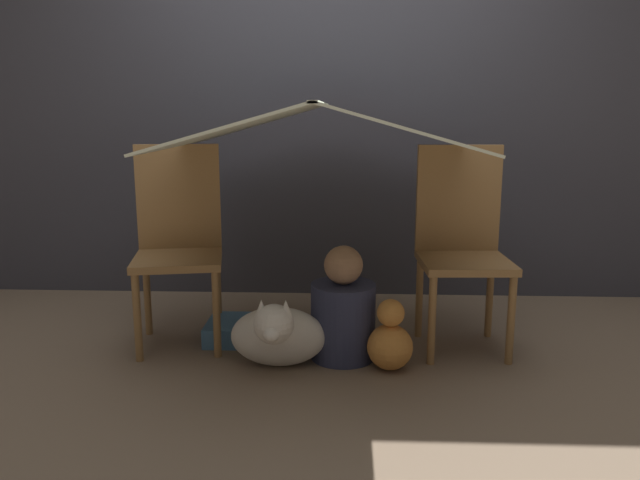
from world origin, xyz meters
name	(u,v)px	position (x,y,z in m)	size (l,w,h in m)	color
ground_plane	(319,359)	(0.00, 0.00, 0.00)	(8.80, 8.80, 0.00)	#7A6651
wall_back	(327,94)	(0.00, 1.11, 1.25)	(7.00, 0.05, 2.50)	#3D3D47
chair_left	(179,238)	(-0.71, 0.24, 0.53)	(0.49, 0.49, 0.99)	olive
chair_right	(462,240)	(0.69, 0.24, 0.53)	(0.44, 0.44, 0.99)	olive
sheet_canopy	(320,125)	(0.00, 0.16, 1.09)	(1.39, 1.30, 0.21)	silver
person_front	(343,313)	(0.11, 0.03, 0.22)	(0.30, 0.30, 0.54)	#2D3351
dog	(277,334)	(-0.18, -0.11, 0.16)	(0.44, 0.39, 0.36)	silver
floor_cushion	(245,330)	(-0.39, 0.24, 0.05)	(0.38, 0.31, 0.10)	#4C7FB2
plush_toy	(390,341)	(0.33, -0.10, 0.13)	(0.21, 0.21, 0.33)	#D88C3F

